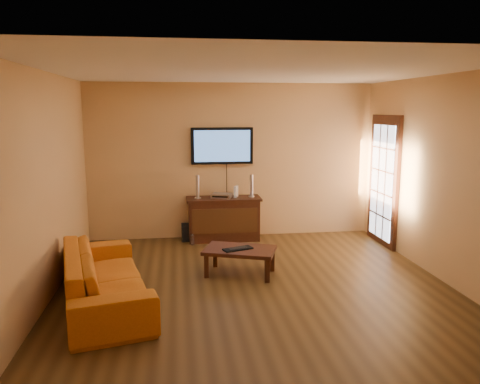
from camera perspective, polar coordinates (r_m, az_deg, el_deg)
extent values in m
plane|color=#3A2610|center=(6.14, 1.87, -11.46)|extent=(5.00, 5.00, 0.00)
plane|color=tan|center=(8.23, -0.98, 3.78)|extent=(5.00, 0.00, 5.00)
plane|color=tan|center=(5.90, -22.74, 0.49)|extent=(0.00, 5.00, 5.00)
plane|color=tan|center=(6.67, 23.65, 1.45)|extent=(0.00, 5.00, 5.00)
plane|color=white|center=(5.73, 2.03, 14.55)|extent=(5.00, 5.00, 0.00)
cube|color=black|center=(8.18, 17.11, 1.17)|extent=(0.06, 1.02, 2.22)
cube|color=white|center=(8.16, 16.88, 1.17)|extent=(0.01, 0.79, 1.89)
cube|color=black|center=(8.14, -2.00, -3.41)|extent=(1.21, 0.45, 0.71)
cube|color=black|center=(7.91, -1.84, -3.55)|extent=(1.11, 0.02, 0.42)
cube|color=black|center=(8.06, -2.02, -0.83)|extent=(1.28, 0.49, 0.04)
cube|color=black|center=(8.14, -2.20, 5.64)|extent=(1.08, 0.07, 0.64)
cube|color=#385C91|center=(8.10, -2.17, 5.62)|extent=(0.97, 0.01, 0.54)
cube|color=black|center=(6.46, -0.02, -7.11)|extent=(1.09, 0.86, 0.05)
cube|color=black|center=(6.41, -4.13, -9.02)|extent=(0.06, 0.06, 0.32)
cube|color=black|center=(6.24, 3.32, -9.55)|extent=(0.06, 0.06, 0.32)
cube|color=black|center=(6.82, -3.06, -7.81)|extent=(0.06, 0.06, 0.32)
cube|color=black|center=(6.66, 3.93, -8.27)|extent=(0.06, 0.06, 0.32)
imported|color=#C16315|center=(5.72, -16.19, -8.89)|extent=(1.13, 2.30, 0.87)
cylinder|color=silver|center=(8.02, -5.17, -0.72)|extent=(0.11, 0.11, 0.02)
cylinder|color=silver|center=(7.98, -5.19, 0.69)|extent=(0.06, 0.06, 0.39)
cylinder|color=silver|center=(8.13, 1.41, -0.54)|extent=(0.11, 0.11, 0.02)
cylinder|color=silver|center=(8.10, 1.41, 0.82)|extent=(0.06, 0.06, 0.37)
cube|color=silver|center=(8.05, -2.25, -0.43)|extent=(0.39, 0.34, 0.08)
cube|color=white|center=(8.08, -0.49, 0.05)|extent=(0.10, 0.15, 0.20)
cube|color=black|center=(8.23, -6.19, -4.89)|extent=(0.27, 0.27, 0.27)
cylinder|color=white|center=(7.93, -5.82, -5.83)|extent=(0.07, 0.07, 0.17)
sphere|color=white|center=(7.91, -5.83, -5.21)|extent=(0.03, 0.03, 0.03)
cube|color=black|center=(6.41, -0.28, -6.94)|extent=(0.43, 0.28, 0.02)
cube|color=black|center=(6.41, -0.28, -6.83)|extent=(0.29, 0.19, 0.01)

